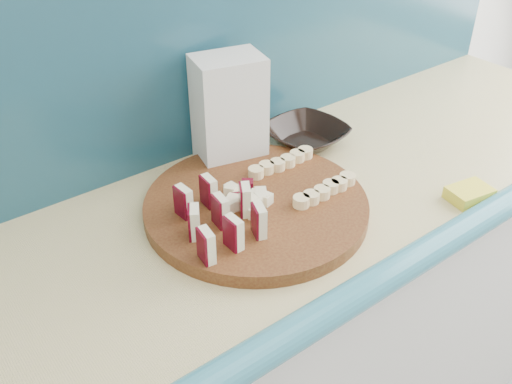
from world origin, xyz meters
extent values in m
cube|color=silver|center=(0.10, 1.50, 0.44)|extent=(2.20, 0.60, 0.88)
cube|color=#D1C47A|center=(0.10, 1.50, 0.90)|extent=(2.20, 0.60, 0.03)
cube|color=teal|center=(0.10, 1.20, 0.90)|extent=(2.20, 0.06, 0.03)
cube|color=teal|center=(0.10, 1.79, 1.16)|extent=(2.20, 0.02, 0.50)
cylinder|color=#411B0D|center=(0.09, 1.50, 0.92)|extent=(0.46, 0.46, 0.03)
cube|color=#EEE8BE|center=(-0.09, 1.40, 0.97)|extent=(0.02, 0.04, 0.06)
cube|color=#490513|center=(-0.10, 1.40, 0.97)|extent=(0.00, 0.04, 0.06)
cube|color=#EEE8BE|center=(-0.07, 1.47, 0.97)|extent=(0.02, 0.04, 0.06)
cube|color=#490513|center=(-0.08, 1.47, 0.97)|extent=(0.00, 0.04, 0.06)
cube|color=#EEE8BE|center=(-0.05, 1.54, 0.97)|extent=(0.02, 0.04, 0.06)
cube|color=#490513|center=(-0.06, 1.54, 0.97)|extent=(0.00, 0.04, 0.06)
cube|color=#EEE8BE|center=(-0.03, 1.41, 0.97)|extent=(0.02, 0.04, 0.06)
cube|color=#490513|center=(-0.04, 1.41, 0.97)|extent=(0.00, 0.04, 0.06)
cube|color=#EEE8BE|center=(-0.01, 1.47, 0.97)|extent=(0.02, 0.04, 0.06)
cube|color=#490513|center=(-0.02, 1.47, 0.97)|extent=(0.00, 0.04, 0.06)
cube|color=#EEE8BE|center=(0.01, 1.54, 0.97)|extent=(0.02, 0.04, 0.06)
cube|color=#490513|center=(0.00, 1.54, 0.97)|extent=(0.00, 0.04, 0.06)
cube|color=#EEE8BE|center=(0.03, 1.41, 0.97)|extent=(0.02, 0.04, 0.06)
cube|color=#490513|center=(0.02, 1.41, 0.97)|extent=(0.00, 0.04, 0.06)
cube|color=#EEE8BE|center=(0.05, 1.47, 0.97)|extent=(0.02, 0.04, 0.06)
cube|color=#490513|center=(0.04, 1.47, 0.97)|extent=(0.00, 0.04, 0.06)
cube|color=#EEE5BE|center=(0.07, 1.50, 0.95)|extent=(0.02, 0.02, 0.02)
cube|color=#EEE5BE|center=(0.08, 1.51, 0.95)|extent=(0.02, 0.02, 0.02)
cube|color=#490513|center=(0.08, 1.52, 0.95)|extent=(0.02, 0.02, 0.02)
cube|color=#EEE5BE|center=(0.07, 1.51, 0.95)|extent=(0.02, 0.02, 0.02)
cube|color=#EEE5BE|center=(0.06, 1.52, 0.95)|extent=(0.02, 0.02, 0.02)
cube|color=#EEE5BE|center=(0.05, 1.53, 0.95)|extent=(0.02, 0.02, 0.02)
cube|color=#EEE5BE|center=(0.05, 1.51, 0.95)|extent=(0.02, 0.02, 0.02)
cube|color=#EEE5BE|center=(0.04, 1.51, 0.95)|extent=(0.02, 0.02, 0.02)
cube|color=#490513|center=(0.03, 1.50, 0.95)|extent=(0.02, 0.02, 0.02)
cube|color=#EEE5BE|center=(0.05, 1.49, 0.95)|extent=(0.02, 0.02, 0.02)
cube|color=#EEE5BE|center=(0.05, 1.48, 0.95)|extent=(0.02, 0.02, 0.02)
cube|color=#EEE5BE|center=(0.06, 1.49, 0.95)|extent=(0.02, 0.02, 0.02)
cube|color=#EEE5BE|center=(0.06, 1.48, 0.95)|extent=(0.02, 0.02, 0.02)
cube|color=#EEE5BE|center=(0.07, 1.47, 0.95)|extent=(0.02, 0.02, 0.02)
cube|color=#490513|center=(0.07, 1.49, 0.95)|extent=(0.02, 0.02, 0.02)
cube|color=#EEE5BE|center=(0.08, 1.49, 0.95)|extent=(0.02, 0.02, 0.02)
cylinder|color=beige|center=(0.15, 1.43, 0.95)|extent=(0.03, 0.03, 0.02)
cylinder|color=beige|center=(0.18, 1.43, 0.95)|extent=(0.03, 0.03, 0.02)
cylinder|color=beige|center=(0.20, 1.43, 0.95)|extent=(0.03, 0.03, 0.02)
cylinder|color=beige|center=(0.23, 1.43, 0.95)|extent=(0.03, 0.03, 0.02)
cylinder|color=beige|center=(0.26, 1.43, 0.95)|extent=(0.03, 0.03, 0.02)
cylinder|color=beige|center=(0.29, 1.43, 0.95)|extent=(0.03, 0.03, 0.02)
cylinder|color=beige|center=(0.15, 1.57, 0.95)|extent=(0.03, 0.03, 0.02)
cylinder|color=beige|center=(0.18, 1.57, 0.95)|extent=(0.03, 0.03, 0.02)
cylinder|color=beige|center=(0.20, 1.57, 0.95)|extent=(0.03, 0.03, 0.02)
cylinder|color=beige|center=(0.23, 1.57, 0.95)|extent=(0.03, 0.03, 0.02)
cylinder|color=beige|center=(0.26, 1.57, 0.95)|extent=(0.03, 0.03, 0.02)
cylinder|color=beige|center=(0.29, 1.57, 0.95)|extent=(0.03, 0.03, 0.02)
imported|color=black|center=(0.36, 1.65, 0.93)|extent=(0.21, 0.21, 0.05)
cube|color=silver|center=(0.17, 1.69, 1.04)|extent=(0.17, 0.14, 0.26)
cube|color=#FEE942|center=(0.48, 1.26, 0.92)|extent=(0.10, 0.08, 0.03)
cube|color=gold|center=(0.17, 1.65, 0.91)|extent=(0.06, 0.16, 0.01)
cube|color=gold|center=(0.23, 1.67, 0.91)|extent=(0.10, 0.15, 0.01)
cube|color=gold|center=(0.27, 1.64, 0.91)|extent=(0.15, 0.12, 0.01)
camera|label=1|loc=(-0.48, 0.74, 1.61)|focal=40.00mm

